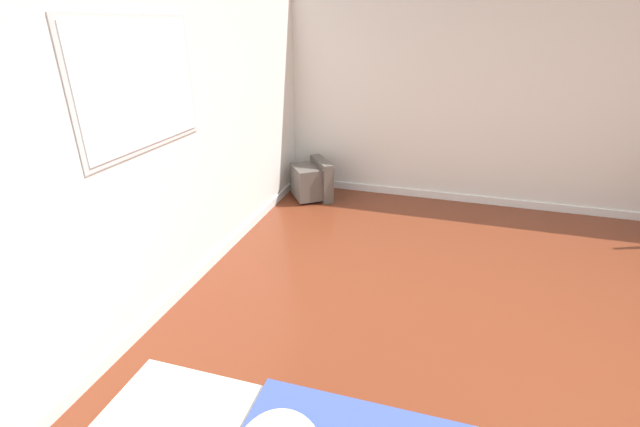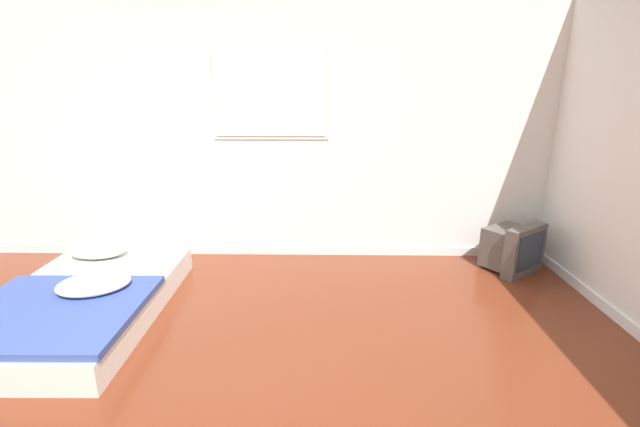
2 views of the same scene
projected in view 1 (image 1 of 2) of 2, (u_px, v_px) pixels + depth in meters
ground_plane at (571, 398)px, 2.50m from camera, size 20.00×20.00×0.00m
wall_back at (130, 146)px, 2.72m from camera, size 8.30×0.08×2.60m
wall_right at (538, 96)px, 4.57m from camera, size 0.08×7.95×2.60m
crt_tv at (312, 181)px, 5.25m from camera, size 0.62×0.61×0.48m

